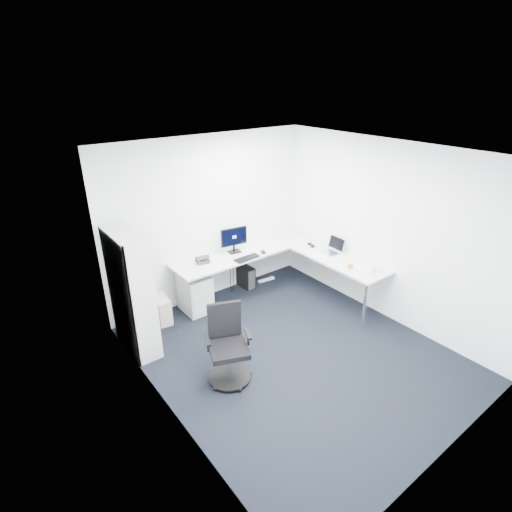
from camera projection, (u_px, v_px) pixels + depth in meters
ground at (294, 353)px, 5.50m from camera, size 4.20×4.20×0.00m
ceiling at (303, 155)px, 4.37m from camera, size 4.20×4.20×0.00m
wall_back at (209, 220)px, 6.45m from camera, size 3.60×0.02×2.70m
wall_front at (466, 350)px, 3.42m from camera, size 3.60×0.02×2.70m
wall_left at (164, 314)px, 3.94m from camera, size 0.02×4.20×2.70m
wall_right at (387, 233)px, 5.93m from camera, size 0.02×4.20×2.70m
l_desk at (262, 278)px, 6.64m from camera, size 2.75×1.54×0.80m
drawer_pedestal at (195, 293)px, 6.38m from camera, size 0.41×0.51×0.62m
bookshelf at (132, 293)px, 5.28m from camera, size 0.34×0.86×1.73m
task_chair at (228, 347)px, 4.83m from camera, size 0.73×0.73×0.99m
black_pc_tower at (245, 276)px, 7.15m from camera, size 0.19×0.41×0.39m
beige_pc_tower at (162, 309)px, 6.15m from camera, size 0.25×0.45×0.41m
power_strip at (266, 280)px, 7.41m from camera, size 0.34×0.10×0.04m
monitor at (234, 240)px, 6.54m from camera, size 0.48×0.22×0.44m
black_keyboard at (247, 258)px, 6.39m from camera, size 0.44×0.17×0.02m
mouse at (263, 252)px, 6.59m from camera, size 0.09×0.11×0.03m
desk_phone at (202, 259)px, 6.25m from camera, size 0.21×0.21×0.13m
laptop at (328, 246)px, 6.55m from camera, size 0.35×0.34×0.25m
white_keyboard at (325, 257)px, 6.45m from camera, size 0.12×0.40×0.01m
headphones at (311, 244)px, 6.87m from camera, size 0.16×0.20×0.05m
orange_fruit at (350, 266)px, 6.07m from camera, size 0.08×0.08×0.08m
tissue_box at (367, 267)px, 6.02m from camera, size 0.13×0.23×0.08m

